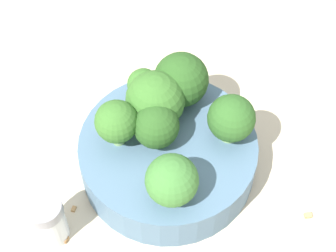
{
  "coord_description": "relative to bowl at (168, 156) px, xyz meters",
  "views": [
    {
      "loc": [
        -0.19,
        0.24,
        0.5
      ],
      "look_at": [
        0.0,
        0.0,
        0.07
      ],
      "focal_mm": 60.0,
      "sensor_mm": 36.0,
      "label": 1
    }
  ],
  "objects": [
    {
      "name": "broccoli_floret_4",
      "position": [
        -0.04,
        0.04,
        0.05
      ],
      "size": [
        0.05,
        0.05,
        0.05
      ],
      "color": "#8EB770",
      "rests_on": "bowl"
    },
    {
      "name": "pepper_shaker",
      "position": [
        0.04,
        0.13,
        0.01
      ],
      "size": [
        0.04,
        0.04,
        0.06
      ],
      "color": "silver",
      "rests_on": "ground_plane"
    },
    {
      "name": "ground_plane",
      "position": [
        0.0,
        0.0,
        -0.02
      ],
      "size": [
        3.0,
        3.0,
        0.0
      ],
      "primitive_type": "plane",
      "color": "beige"
    },
    {
      "name": "broccoli_floret_0",
      "position": [
        0.01,
        0.01,
        0.05
      ],
      "size": [
        0.04,
        0.04,
        0.05
      ],
      "color": "#8EB770",
      "rests_on": "bowl"
    },
    {
      "name": "almond_crumb_2",
      "position": [
        0.04,
        0.1,
        -0.02
      ],
      "size": [
        0.01,
        0.01,
        0.01
      ],
      "primitive_type": "cube",
      "rotation": [
        0.0,
        0.0,
        5.09
      ],
      "color": "#AD7F4C",
      "rests_on": "ground_plane"
    },
    {
      "name": "bowl",
      "position": [
        0.0,
        0.0,
        0.0
      ],
      "size": [
        0.18,
        0.18,
        0.05
      ],
      "primitive_type": "cylinder",
      "color": "slate",
      "rests_on": "ground_plane"
    },
    {
      "name": "broccoli_floret_3",
      "position": [
        0.03,
        -0.05,
        0.05
      ],
      "size": [
        0.06,
        0.06,
        0.06
      ],
      "color": "#8EB770",
      "rests_on": "bowl"
    },
    {
      "name": "broccoli_floret_5",
      "position": [
        -0.04,
        -0.04,
        0.05
      ],
      "size": [
        0.05,
        0.05,
        0.05
      ],
      "color": "#84AD66",
      "rests_on": "bowl"
    },
    {
      "name": "almond_crumb_0",
      "position": [
        0.03,
        0.13,
        -0.02
      ],
      "size": [
        0.01,
        0.01,
        0.01
      ],
      "primitive_type": "cube",
      "rotation": [
        0.0,
        0.0,
        3.39
      ],
      "color": "olive",
      "rests_on": "ground_plane"
    },
    {
      "name": "broccoli_floret_1",
      "position": [
        0.05,
        -0.03,
        0.05
      ],
      "size": [
        0.03,
        0.03,
        0.04
      ],
      "color": "#8EB770",
      "rests_on": "bowl"
    },
    {
      "name": "almond_crumb_1",
      "position": [
        -0.14,
        -0.04,
        -0.02
      ],
      "size": [
        0.01,
        0.01,
        0.01
      ],
      "primitive_type": "cube",
      "rotation": [
        0.0,
        0.0,
        0.79
      ],
      "color": "tan",
      "rests_on": "ground_plane"
    },
    {
      "name": "broccoli_floret_2",
      "position": [
        0.04,
        0.03,
        0.05
      ],
      "size": [
        0.04,
        0.04,
        0.05
      ],
      "color": "#84AD66",
      "rests_on": "bowl"
    },
    {
      "name": "broccoli_floret_6",
      "position": [
        0.03,
        -0.02,
        0.05
      ],
      "size": [
        0.06,
        0.06,
        0.06
      ],
      "color": "#84AD66",
      "rests_on": "bowl"
    }
  ]
}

